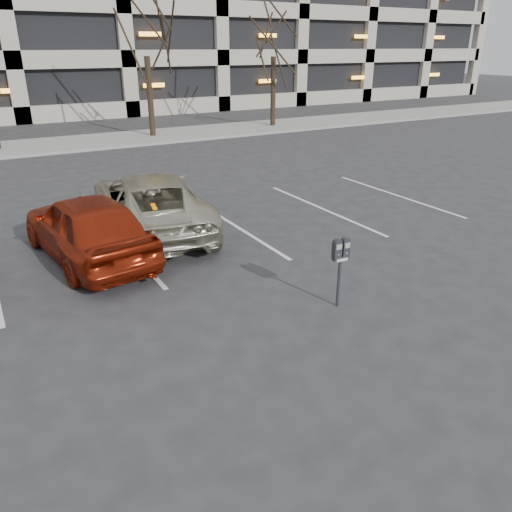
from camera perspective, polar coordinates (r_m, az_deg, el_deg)
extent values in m
plane|color=#28282B|center=(10.27, -3.48, -1.47)|extent=(140.00, 140.00, 0.00)
cube|color=gray|center=(25.10, -20.50, 11.93)|extent=(80.00, 4.00, 0.12)
cube|color=silver|center=(11.82, -14.62, 1.19)|extent=(0.10, 5.20, 0.00)
cube|color=silver|center=(12.76, -2.50, 3.55)|extent=(0.10, 5.20, 0.00)
cube|color=silver|center=(14.20, 7.61, 5.38)|extent=(0.10, 5.20, 0.00)
cube|color=silver|center=(16.00, 15.70, 6.73)|extent=(0.10, 5.20, 0.00)
cylinder|color=black|center=(25.82, -12.01, 17.24)|extent=(0.28, 0.28, 3.79)
cylinder|color=black|center=(28.80, 1.96, 18.15)|extent=(0.28, 0.28, 3.71)
cylinder|color=black|center=(8.75, 9.43, -3.02)|extent=(0.06, 0.06, 0.90)
cube|color=black|center=(8.56, 9.63, -0.19)|extent=(0.31, 0.12, 0.06)
cube|color=silver|center=(8.52, 9.84, -0.44)|extent=(0.22, 0.02, 0.05)
cube|color=gray|center=(8.38, 9.51, 1.00)|extent=(0.11, 0.01, 0.09)
cube|color=gray|center=(8.47, 10.44, 1.19)|extent=(0.11, 0.01, 0.09)
imported|color=beige|center=(12.43, -12.01, 6.00)|extent=(3.24, 5.52, 1.44)
cube|color=orange|center=(11.30, -12.51, 8.10)|extent=(0.10, 0.20, 0.01)
imported|color=maroon|center=(11.06, -18.73, 3.20)|extent=(2.27, 4.46, 1.46)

